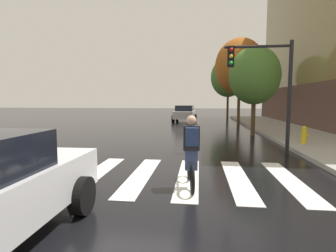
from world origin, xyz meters
TOP-DOWN VIEW (x-y plane):
  - ground_plane at (0.00, 0.00)m, footprint 120.00×120.00m
  - crosswalk_stripes at (0.28, 0.00)m, footprint 8.21×3.70m
  - sedan_mid at (0.47, 18.46)m, footprint 2.26×4.54m
  - cyclist at (1.66, -0.89)m, footprint 0.38×1.71m
  - traffic_light_near at (4.31, 3.42)m, footprint 2.47×0.28m
  - fire_hydrant at (6.35, 5.05)m, footprint 0.33×0.22m
  - street_tree_near at (4.91, 8.70)m, footprint 2.84×2.84m
  - street_tree_mid at (5.08, 15.54)m, footprint 3.97×3.97m
  - street_tree_far at (4.98, 23.11)m, footprint 3.79×3.79m

SIDE VIEW (x-z plane):
  - ground_plane at x=0.00m, z-range 0.00..0.00m
  - crosswalk_stripes at x=0.28m, z-range 0.00..0.01m
  - fire_hydrant at x=6.35m, z-range 0.14..0.92m
  - sedan_mid at x=0.47m, z-range 0.02..1.57m
  - cyclist at x=1.66m, z-range 0.00..1.69m
  - traffic_light_near at x=4.31m, z-range 0.76..4.96m
  - street_tree_near at x=4.91m, z-range 0.88..5.94m
  - street_tree_far at x=4.98m, z-range 1.18..7.93m
  - street_tree_mid at x=5.08m, z-range 1.24..8.30m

